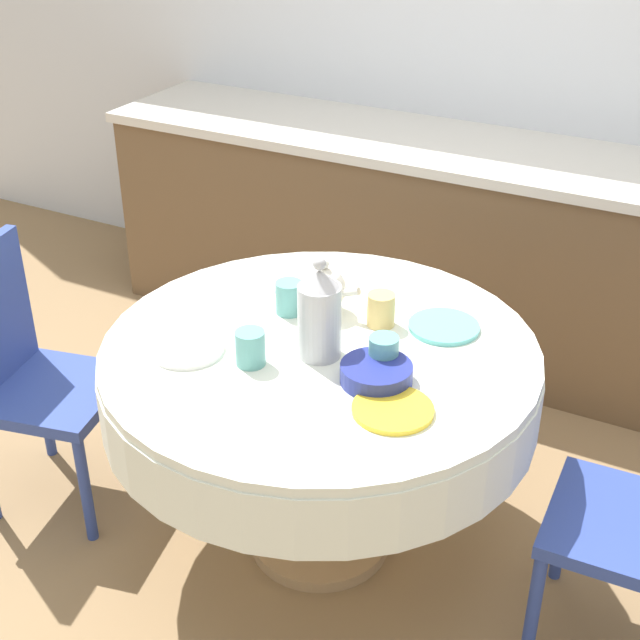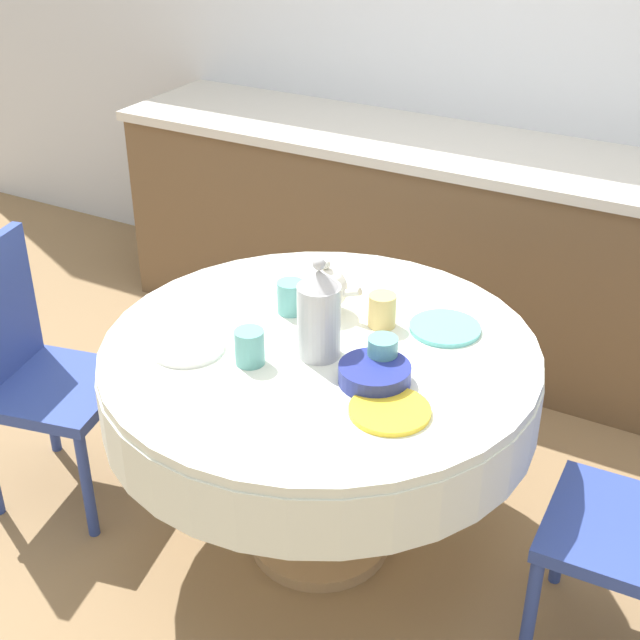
% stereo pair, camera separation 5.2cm
% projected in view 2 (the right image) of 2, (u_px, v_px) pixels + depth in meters
% --- Properties ---
extents(ground_plane, '(12.00, 12.00, 0.00)m').
position_uv_depth(ground_plane, '(320.00, 541.00, 2.84)').
color(ground_plane, '#8E704C').
extents(wall_back, '(7.00, 0.05, 2.60)m').
position_uv_depth(wall_back, '(533.00, 26.00, 3.50)').
color(wall_back, silver).
rests_on(wall_back, ground_plane).
extents(kitchen_counter, '(3.24, 0.64, 0.89)m').
position_uv_depth(kitchen_counter, '(483.00, 254.00, 3.66)').
color(kitchen_counter, brown).
rests_on(kitchen_counter, ground_plane).
extents(dining_table, '(1.24, 1.24, 0.73)m').
position_uv_depth(dining_table, '(320.00, 382.00, 2.54)').
color(dining_table, tan).
rests_on(dining_table, ground_plane).
extents(chair_right, '(0.48, 0.48, 0.89)m').
position_uv_depth(chair_right, '(32.00, 365.00, 2.84)').
color(chair_right, '#2D428E').
rests_on(chair_right, ground_plane).
extents(plate_near_left, '(0.21, 0.21, 0.01)m').
position_uv_depth(plate_near_left, '(187.00, 347.00, 2.46)').
color(plate_near_left, white).
rests_on(plate_near_left, dining_table).
extents(cup_near_left, '(0.08, 0.08, 0.10)m').
position_uv_depth(cup_near_left, '(250.00, 347.00, 2.38)').
color(cup_near_left, '#5BA39E').
rests_on(cup_near_left, dining_table).
extents(plate_near_right, '(0.21, 0.21, 0.01)m').
position_uv_depth(plate_near_right, '(390.00, 410.00, 2.20)').
color(plate_near_right, yellow).
rests_on(plate_near_right, dining_table).
extents(cup_near_right, '(0.08, 0.08, 0.10)m').
position_uv_depth(cup_near_right, '(382.00, 354.00, 2.34)').
color(cup_near_right, '#5BA39E').
rests_on(cup_near_right, dining_table).
extents(plate_far_left, '(0.21, 0.21, 0.01)m').
position_uv_depth(plate_far_left, '(304.00, 283.00, 2.80)').
color(plate_far_left, white).
rests_on(plate_far_left, dining_table).
extents(cup_far_left, '(0.08, 0.08, 0.10)m').
position_uv_depth(cup_far_left, '(291.00, 297.00, 2.62)').
color(cup_far_left, '#5BA39E').
rests_on(cup_far_left, dining_table).
extents(plate_far_right, '(0.21, 0.21, 0.01)m').
position_uv_depth(plate_far_right, '(445.00, 328.00, 2.55)').
color(plate_far_right, '#60BCB7').
rests_on(plate_far_right, dining_table).
extents(cup_far_right, '(0.08, 0.08, 0.10)m').
position_uv_depth(cup_far_right, '(382.00, 310.00, 2.55)').
color(cup_far_right, '#DBB766').
rests_on(cup_far_right, dining_table).
extents(coffee_carafe, '(0.12, 0.12, 0.29)m').
position_uv_depth(coffee_carafe, '(319.00, 314.00, 2.37)').
color(coffee_carafe, '#B2B2B7').
rests_on(coffee_carafe, dining_table).
extents(teapot, '(0.18, 0.13, 0.17)m').
position_uv_depth(teapot, '(326.00, 289.00, 2.61)').
color(teapot, silver).
rests_on(teapot, dining_table).
extents(fruit_bowl, '(0.19, 0.19, 0.05)m').
position_uv_depth(fruit_bowl, '(375.00, 374.00, 2.31)').
color(fruit_bowl, navy).
rests_on(fruit_bowl, dining_table).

